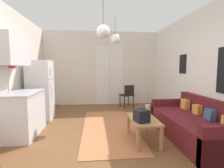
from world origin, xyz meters
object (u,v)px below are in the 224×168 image
bamboo_vase (147,111)px  accent_chair (127,94)px  pendant_lamp_near (103,32)px  coffee_table (143,122)px  pendant_lamp_far (115,39)px  couch (195,125)px  handbag (141,115)px  refrigerator (40,90)px

bamboo_vase → accent_chair: size_ratio=0.58×
bamboo_vase → pendant_lamp_near: 1.72m
coffee_table → accent_chair: (0.24, 2.79, 0.08)m
bamboo_vase → pendant_lamp_far: bearing=105.1°
coffee_table → pendant_lamp_near: (-0.76, -0.01, 1.68)m
couch → handbag: bearing=-169.9°
refrigerator → pendant_lamp_far: 2.49m
couch → pendant_lamp_near: size_ratio=2.46×
coffee_table → refrigerator: size_ratio=0.55×
coffee_table → bamboo_vase: size_ratio=1.90×
bamboo_vase → handbag: (-0.19, -0.24, -0.01)m
couch → pendant_lamp_near: 2.57m
coffee_table → handbag: bearing=-115.4°
handbag → accent_chair: size_ratio=0.40×
accent_chair → pendant_lamp_far: pendant_lamp_far is taller
accent_chair → handbag: bearing=64.0°
couch → bamboo_vase: (-0.98, 0.03, 0.31)m
couch → accent_chair: 2.90m
coffee_table → handbag: handbag is taller
pendant_lamp_far → bamboo_vase: bearing=-74.9°
couch → coffee_table: (-1.08, -0.02, 0.12)m
couch → bamboo_vase: size_ratio=4.40×
refrigerator → handbag: bearing=-38.0°
refrigerator → accent_chair: (2.63, 1.18, -0.34)m
accent_chair → bamboo_vase: bearing=67.4°
coffee_table → refrigerator: 2.92m
couch → bamboo_vase: 1.03m
refrigerator → pendant_lamp_far: pendant_lamp_far is taller
bamboo_vase → handbag: size_ratio=1.46×
refrigerator → bamboo_vase: bearing=-32.0°
coffee_table → bamboo_vase: 0.22m
handbag → accent_chair: bearing=83.7°
refrigerator → pendant_lamp_far: bearing=2.5°
pendant_lamp_near → handbag: bearing=-14.7°
coffee_table → refrigerator: bearing=146.0°
couch → bamboo_vase: bearing=178.0°
bamboo_vase → pendant_lamp_near: pendant_lamp_near is taller
handbag → pendant_lamp_near: bearing=165.3°
couch → pendant_lamp_far: (-1.42, 1.68, 1.96)m
couch → refrigerator: 3.86m
couch → accent_chair: accent_chair is taller
couch → pendant_lamp_near: pendant_lamp_near is taller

